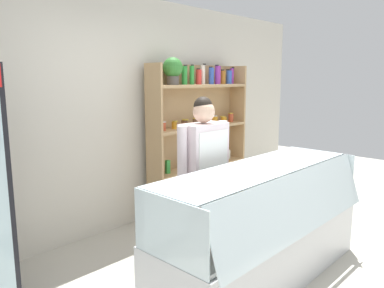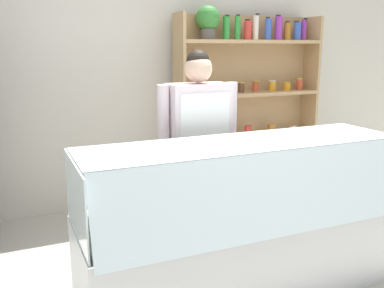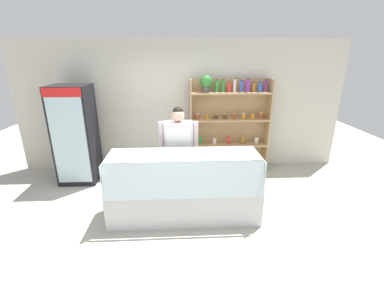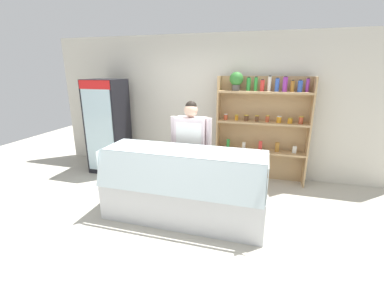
# 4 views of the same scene
# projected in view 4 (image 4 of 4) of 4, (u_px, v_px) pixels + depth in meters

# --- Properties ---
(ground_plane) EXTENTS (12.00, 12.00, 0.00)m
(ground_plane) POSITION_uv_depth(u_px,v_px,m) (182.00, 221.00, 3.60)
(ground_plane) COLOR #B7B2A3
(back_wall) EXTENTS (6.80, 0.10, 2.70)m
(back_wall) POSITION_uv_depth(u_px,v_px,m) (213.00, 106.00, 5.10)
(back_wall) COLOR beige
(back_wall) RESTS_ON ground
(drinks_fridge) EXTENTS (0.70, 0.64, 1.87)m
(drinks_fridge) POSITION_uv_depth(u_px,v_px,m) (108.00, 126.00, 5.21)
(drinks_fridge) COLOR black
(drinks_fridge) RESTS_ON ground
(shelving_unit) EXTENTS (1.63, 0.29, 2.01)m
(shelving_unit) POSITION_uv_depth(u_px,v_px,m) (260.00, 121.00, 4.69)
(shelving_unit) COLOR tan
(shelving_unit) RESTS_ON ground
(deli_display_case) EXTENTS (2.23, 0.80, 1.01)m
(deli_display_case) POSITION_uv_depth(u_px,v_px,m) (183.00, 197.00, 3.62)
(deli_display_case) COLOR silver
(deli_display_case) RESTS_ON ground
(shop_clerk) EXTENTS (0.66, 0.25, 1.59)m
(shop_clerk) POSITION_uv_depth(u_px,v_px,m) (191.00, 143.00, 4.04)
(shop_clerk) COLOR #2D2D38
(shop_clerk) RESTS_ON ground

